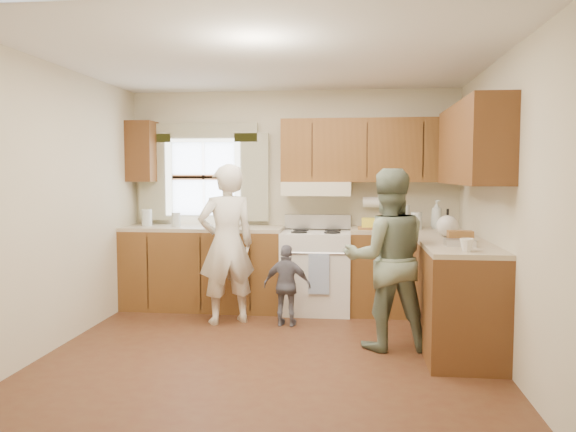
# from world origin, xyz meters

# --- Properties ---
(room) EXTENTS (3.80, 3.80, 3.80)m
(room) POSITION_xyz_m (0.00, 0.00, 1.25)
(room) COLOR #4C2517
(room) RESTS_ON ground
(kitchen_fixtures) EXTENTS (3.80, 2.25, 2.15)m
(kitchen_fixtures) POSITION_xyz_m (0.61, 1.08, 0.84)
(kitchen_fixtures) COLOR #48290F
(kitchen_fixtures) RESTS_ON ground
(stove) EXTENTS (0.76, 0.67, 1.07)m
(stove) POSITION_xyz_m (0.30, 1.44, 0.47)
(stove) COLOR silver
(stove) RESTS_ON ground
(woman_left) EXTENTS (0.71, 0.63, 1.64)m
(woman_left) POSITION_xyz_m (-0.59, 0.85, 0.82)
(woman_left) COLOR white
(woman_left) RESTS_ON ground
(woman_right) EXTENTS (0.86, 0.71, 1.59)m
(woman_right) POSITION_xyz_m (1.00, 0.19, 0.79)
(woman_right) COLOR #29452E
(woman_right) RESTS_ON ground
(child) EXTENTS (0.50, 0.25, 0.83)m
(child) POSITION_xyz_m (0.05, 0.80, 0.41)
(child) COLOR slate
(child) RESTS_ON ground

